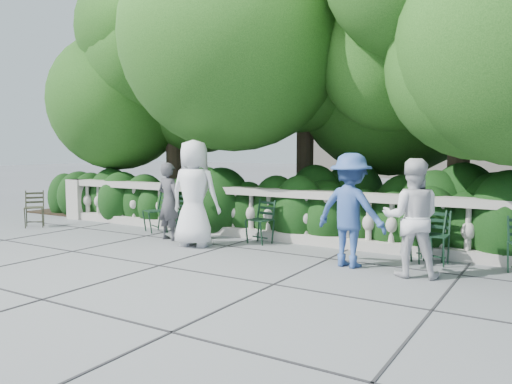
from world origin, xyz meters
The scene contains 14 objects.
ground centered at (0.00, 0.00, 0.00)m, with size 90.00×90.00×0.00m, color #585B60.
balustrade centered at (0.00, 1.80, 0.49)m, with size 12.00×0.44×1.00m.
shrub_hedge centered at (0.00, 3.00, 0.00)m, with size 15.00×2.60×1.70m, color black, non-canonical shape.
tree_canopy centered at (0.69, 3.19, 3.96)m, with size 15.04×6.52×6.78m.
chair_a centered at (-2.78, 1.16, 0.00)m, with size 0.44×0.48×0.84m, color black, non-canonical shape.
chair_b centered at (-0.14, 1.19, 0.00)m, with size 0.44×0.48×0.84m, color black, non-canonical shape.
chair_c centered at (-2.21, 1.30, 0.00)m, with size 0.44×0.48×0.84m, color black, non-canonical shape.
chair_d centered at (2.86, 1.24, 0.00)m, with size 0.44×0.48×0.84m, color black, non-canonical shape.
chair_f centered at (3.02, 1.16, 0.00)m, with size 0.44×0.48×0.84m, color black, non-canonical shape.
chair_weathered centered at (-5.36, 0.24, 0.00)m, with size 0.44×0.48×0.84m, color black, non-canonical shape.
person_businessman centered at (-1.01, 0.51, 0.97)m, with size 0.94×0.61×1.93m, color silver.
person_woman_grey centered at (-1.83, 0.74, 0.75)m, with size 0.55×0.36×1.51m, color #3F3F44.
person_casual_man centered at (2.91, 0.39, 0.82)m, with size 0.80×0.62×1.64m, color silver.
person_older_blue centered at (1.98, 0.50, 0.86)m, with size 1.10×0.64×1.71m, color #2E4B8B.
Camera 1 is at (4.66, -6.56, 1.78)m, focal length 35.00 mm.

